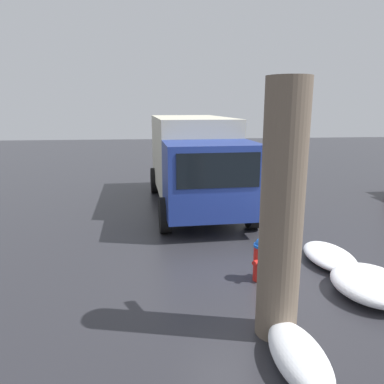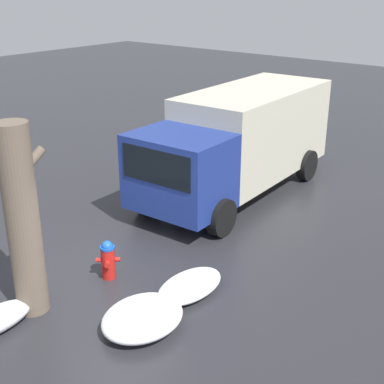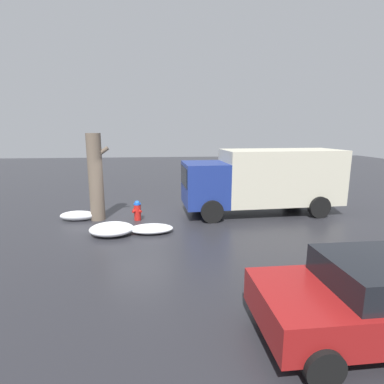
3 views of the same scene
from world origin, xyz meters
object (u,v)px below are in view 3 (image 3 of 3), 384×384
at_px(tree_trunk, 96,177).
at_px(pedestrian, 215,190).
at_px(fire_hydrant, 137,210).
at_px(delivery_truck, 264,178).
at_px(parked_car, 371,297).

relative_size(tree_trunk, pedestrian, 1.91).
bearing_deg(tree_trunk, fire_hydrant, -8.89).
xyz_separation_m(tree_trunk, delivery_truck, (7.05, 0.38, -0.23)).
bearing_deg(delivery_truck, parked_car, 170.85).
relative_size(delivery_truck, parked_car, 1.79).
height_order(fire_hydrant, tree_trunk, tree_trunk).
bearing_deg(fire_hydrant, tree_trunk, -51.88).
xyz_separation_m(delivery_truck, parked_car, (-0.91, -8.12, -0.79)).
bearing_deg(pedestrian, parked_car, 132.30).
xyz_separation_m(fire_hydrant, delivery_truck, (5.45, 0.63, 1.11)).
distance_m(tree_trunk, delivery_truck, 7.06).
bearing_deg(parked_car, fire_hydrant, 30.95).
height_order(fire_hydrant, parked_car, parked_car).
bearing_deg(pedestrian, tree_trunk, 42.52).
distance_m(fire_hydrant, parked_car, 8.77).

